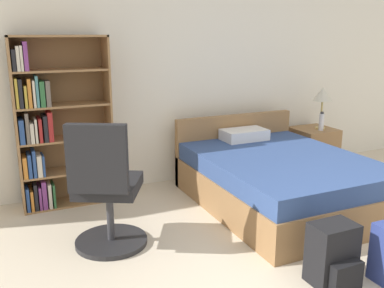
# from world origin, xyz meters

# --- Properties ---
(wall_back) EXTENTS (9.00, 0.06, 2.60)m
(wall_back) POSITION_xyz_m (0.00, 3.23, 1.30)
(wall_back) COLOR silver
(wall_back) RESTS_ON ground_plane
(bookshelf) EXTENTS (0.90, 0.31, 1.67)m
(bookshelf) POSITION_xyz_m (-1.54, 2.99, 0.82)
(bookshelf) COLOR olive
(bookshelf) RESTS_ON ground_plane
(bed) EXTENTS (1.49, 1.94, 0.77)m
(bed) POSITION_xyz_m (0.50, 2.10, 0.27)
(bed) COLOR olive
(bed) RESTS_ON ground_plane
(office_chair) EXTENTS (0.67, 0.71, 1.07)m
(office_chair) POSITION_xyz_m (-1.30, 1.86, 0.48)
(office_chair) COLOR #232326
(office_chair) RESTS_ON ground_plane
(nightstand) EXTENTS (0.49, 0.50, 0.52)m
(nightstand) POSITION_xyz_m (1.59, 2.88, 0.26)
(nightstand) COLOR olive
(nightstand) RESTS_ON ground_plane
(table_lamp) EXTENTS (0.24, 0.24, 0.52)m
(table_lamp) POSITION_xyz_m (1.65, 2.83, 0.94)
(table_lamp) COLOR tan
(table_lamp) RESTS_ON nightstand
(water_bottle) EXTENTS (0.06, 0.06, 0.23)m
(water_bottle) POSITION_xyz_m (1.59, 2.76, 0.63)
(water_bottle) COLOR silver
(water_bottle) RESTS_ON nightstand
(backpack_black) EXTENTS (0.31, 0.29, 0.44)m
(backpack_black) POSITION_xyz_m (-0.00, 0.74, 0.21)
(backpack_black) COLOR black
(backpack_black) RESTS_ON ground_plane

